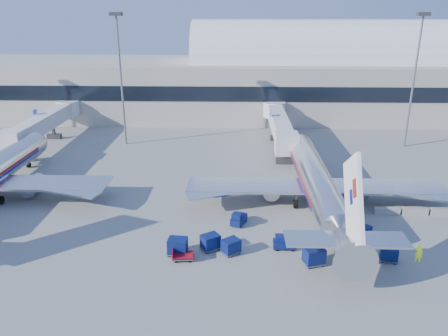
{
  "coord_description": "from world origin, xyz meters",
  "views": [
    {
      "loc": [
        0.07,
        -45.48,
        22.91
      ],
      "look_at": [
        -1.48,
        6.0,
        4.22
      ],
      "focal_mm": 35.0,
      "sensor_mm": 36.0,
      "label": 1
    }
  ],
  "objects_px": {
    "tug_lead": "(284,243)",
    "cart_solo_far": "(389,253)",
    "barrier_far": "(443,212)",
    "tug_right": "(361,226)",
    "tug_left": "(238,219)",
    "cart_solo_near": "(314,256)",
    "airliner_main": "(317,183)",
    "barrier_mid": "(415,211)",
    "cart_train_a": "(231,246)",
    "cart_open_red": "(183,256)",
    "mast_east": "(416,62)",
    "cart_train_c": "(178,246)",
    "cart_train_b": "(210,242)",
    "mast_west": "(120,61)",
    "ramp_worker": "(419,253)",
    "jetbridge_mid": "(47,121)",
    "jetbridge_near": "(279,123)",
    "barrier_near": "(387,211)"
  },
  "relations": [
    {
      "from": "tug_lead",
      "to": "tug_left",
      "type": "relative_size",
      "value": 0.86
    },
    {
      "from": "mast_east",
      "to": "tug_right",
      "type": "relative_size",
      "value": 10.01
    },
    {
      "from": "mast_east",
      "to": "barrier_far",
      "type": "xyz_separation_m",
      "value": [
        -5.4,
        -28.0,
        -14.34
      ]
    },
    {
      "from": "barrier_far",
      "to": "cart_train_a",
      "type": "height_order",
      "value": "cart_train_a"
    },
    {
      "from": "barrier_far",
      "to": "tug_right",
      "type": "relative_size",
      "value": 1.33
    },
    {
      "from": "cart_train_b",
      "to": "cart_open_red",
      "type": "height_order",
      "value": "cart_train_b"
    },
    {
      "from": "tug_left",
      "to": "cart_solo_near",
      "type": "xyz_separation_m",
      "value": [
        7.18,
        -8.05,
        0.21
      ]
    },
    {
      "from": "barrier_mid",
      "to": "cart_train_b",
      "type": "xyz_separation_m",
      "value": [
        -23.77,
        -8.67,
        0.42
      ]
    },
    {
      "from": "tug_right",
      "to": "cart_open_red",
      "type": "distance_m",
      "value": 19.78
    },
    {
      "from": "tug_lead",
      "to": "cart_open_red",
      "type": "distance_m",
      "value": 10.22
    },
    {
      "from": "mast_west",
      "to": "jetbridge_near",
      "type": "bearing_deg",
      "value": 1.68
    },
    {
      "from": "tug_lead",
      "to": "cart_solo_far",
      "type": "relative_size",
      "value": 1.19
    },
    {
      "from": "mast_west",
      "to": "tug_lead",
      "type": "xyz_separation_m",
      "value": [
        24.94,
        -36.29,
        -14.11
      ]
    },
    {
      "from": "airliner_main",
      "to": "cart_solo_far",
      "type": "distance_m",
      "value": 13.85
    },
    {
      "from": "tug_right",
      "to": "cart_train_a",
      "type": "xyz_separation_m",
      "value": [
        -14.13,
        -5.02,
        0.2
      ]
    },
    {
      "from": "tug_left",
      "to": "cart_solo_far",
      "type": "xyz_separation_m",
      "value": [
        14.55,
        -7.17,
        0.07
      ]
    },
    {
      "from": "mast_west",
      "to": "cart_train_c",
      "type": "height_order",
      "value": "mast_west"
    },
    {
      "from": "mast_east",
      "to": "cart_solo_far",
      "type": "relative_size",
      "value": 11.78
    },
    {
      "from": "tug_right",
      "to": "tug_left",
      "type": "relative_size",
      "value": 0.85
    },
    {
      "from": "cart_train_c",
      "to": "cart_solo_near",
      "type": "relative_size",
      "value": 0.89
    },
    {
      "from": "airliner_main",
      "to": "barrier_mid",
      "type": "height_order",
      "value": "airliner_main"
    },
    {
      "from": "barrier_far",
      "to": "cart_train_b",
      "type": "height_order",
      "value": "cart_train_b"
    },
    {
      "from": "barrier_mid",
      "to": "cart_train_c",
      "type": "xyz_separation_m",
      "value": [
        -26.95,
        -9.72,
        0.47
      ]
    },
    {
      "from": "mast_east",
      "to": "cart_train_c",
      "type": "height_order",
      "value": "mast_east"
    },
    {
      "from": "barrier_far",
      "to": "tug_right",
      "type": "distance_m",
      "value": 11.69
    },
    {
      "from": "tug_left",
      "to": "barrier_near",
      "type": "bearing_deg",
      "value": -57.86
    },
    {
      "from": "jetbridge_mid",
      "to": "cart_train_c",
      "type": "relative_size",
      "value": 13.29
    },
    {
      "from": "barrier_mid",
      "to": "barrier_far",
      "type": "relative_size",
      "value": 1.0
    },
    {
      "from": "barrier_mid",
      "to": "cart_open_red",
      "type": "xyz_separation_m",
      "value": [
        -26.29,
        -10.67,
        -0.05
      ]
    },
    {
      "from": "mast_west",
      "to": "tug_left",
      "type": "xyz_separation_m",
      "value": [
        20.36,
        -31.09,
        -14.08
      ]
    },
    {
      "from": "barrier_near",
      "to": "barrier_mid",
      "type": "distance_m",
      "value": 3.3
    },
    {
      "from": "cart_train_b",
      "to": "cart_train_c",
      "type": "bearing_deg",
      "value": 164.16
    },
    {
      "from": "jetbridge_near",
      "to": "cart_solo_far",
      "type": "relative_size",
      "value": 14.33
    },
    {
      "from": "jetbridge_near",
      "to": "cart_open_red",
      "type": "xyz_separation_m",
      "value": [
        -12.59,
        -39.48,
        -3.53
      ]
    },
    {
      "from": "barrier_far",
      "to": "cart_train_c",
      "type": "relative_size",
      "value": 1.45
    },
    {
      "from": "mast_east",
      "to": "cart_train_a",
      "type": "bearing_deg",
      "value": -129.1
    },
    {
      "from": "tug_left",
      "to": "cart_solo_near",
      "type": "height_order",
      "value": "cart_solo_near"
    },
    {
      "from": "barrier_mid",
      "to": "tug_lead",
      "type": "distance_m",
      "value": 18.34
    },
    {
      "from": "barrier_near",
      "to": "tug_right",
      "type": "distance_m",
      "value": 6.09
    },
    {
      "from": "cart_solo_far",
      "to": "barrier_near",
      "type": "bearing_deg",
      "value": 86.82
    },
    {
      "from": "mast_west",
      "to": "tug_right",
      "type": "xyz_separation_m",
      "value": [
        33.75,
        -32.35,
        -14.17
      ]
    },
    {
      "from": "jetbridge_mid",
      "to": "tug_lead",
      "type": "height_order",
      "value": "jetbridge_mid"
    },
    {
      "from": "tug_right",
      "to": "ramp_worker",
      "type": "height_order",
      "value": "ramp_worker"
    },
    {
      "from": "mast_west",
      "to": "cart_train_c",
      "type": "xyz_separation_m",
      "value": [
        14.35,
        -37.72,
        -13.87
      ]
    },
    {
      "from": "airliner_main",
      "to": "cart_train_a",
      "type": "xyz_separation_m",
      "value": [
        -10.38,
        -11.88,
        -2.1
      ]
    },
    {
      "from": "ramp_worker",
      "to": "tug_right",
      "type": "bearing_deg",
      "value": -17.12
    },
    {
      "from": "tug_right",
      "to": "cart_solo_near",
      "type": "bearing_deg",
      "value": -90.11
    },
    {
      "from": "jetbridge_near",
      "to": "airliner_main",
      "type": "bearing_deg",
      "value": -84.78
    },
    {
      "from": "cart_solo_far",
      "to": "jetbridge_near",
      "type": "bearing_deg",
      "value": 114.17
    },
    {
      "from": "cart_train_c",
      "to": "cart_solo_far",
      "type": "xyz_separation_m",
      "value": [
        20.56,
        -0.54,
        -0.14
      ]
    }
  ]
}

